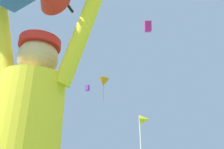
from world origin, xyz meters
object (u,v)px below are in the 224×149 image
distant_kite_orange_mid_left (104,82)px  distant_kite_magenta_high_right (148,27)px  marker_flag (144,126)px  distant_kite_purple_low_right (87,88)px

distant_kite_orange_mid_left → distant_kite_magenta_high_right: distant_kite_magenta_high_right is taller
distant_kite_orange_mid_left → marker_flag: size_ratio=1.34×
distant_kite_orange_mid_left → distant_kite_magenta_high_right: bearing=-23.5°
distant_kite_magenta_high_right → marker_flag: size_ratio=0.63×
distant_kite_magenta_high_right → distant_kite_purple_low_right: bearing=136.6°
marker_flag → distant_kite_purple_low_right: bearing=111.1°
distant_kite_orange_mid_left → distant_kite_magenta_high_right: 8.25m
distant_kite_orange_mid_left → marker_flag: 19.62m
distant_kite_orange_mid_left → distant_kite_purple_low_right: bearing=121.3°
distant_kite_orange_mid_left → distant_kite_magenta_high_right: (5.64, -2.45, 5.49)m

